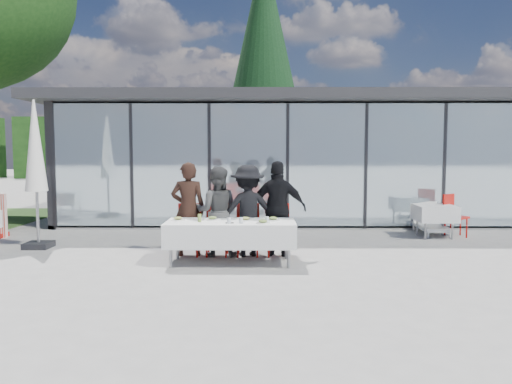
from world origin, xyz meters
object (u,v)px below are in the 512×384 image
(plate_d, at_px, (273,219))
(diner_chair_c, at_px, (248,227))
(diner_c, at_px, (248,210))
(diner_d, at_px, (278,209))
(plate_c, at_px, (246,219))
(plate_extra, at_px, (263,222))
(juice_bottle, at_px, (200,218))
(lounger, at_px, (429,222))
(plate_a, at_px, (178,219))
(plate_b, at_px, (212,218))
(dining_table, at_px, (231,233))
(diner_chair_d, at_px, (278,227))
(conifer_tree, at_px, (264,55))
(spare_chair_b, at_px, (455,207))
(diner_chair_a, at_px, (189,227))
(spare_table_right, at_px, (435,213))
(diner_chair_b, at_px, (217,227))
(diner_a, at_px, (188,209))
(market_umbrella, at_px, (35,154))
(folded_eyeglasses, at_px, (230,223))
(diner_b, at_px, (217,211))
(spare_chair_a, at_px, (453,213))

(plate_d, bearing_deg, diner_chair_c, 125.11)
(diner_c, relative_size, diner_d, 0.96)
(plate_c, bearing_deg, plate_extra, -48.59)
(juice_bottle, bearing_deg, lounger, 33.31)
(diner_d, relative_size, plate_a, 7.22)
(plate_extra, bearing_deg, plate_b, 154.87)
(dining_table, height_order, diner_c, diner_c)
(diner_chair_d, height_order, plate_a, diner_chair_d)
(conifer_tree, bearing_deg, diner_c, -91.83)
(plate_extra, height_order, spare_chair_b, spare_chair_b)
(diner_chair_a, relative_size, conifer_tree, 0.09)
(dining_table, bearing_deg, plate_b, 154.74)
(spare_table_right, height_order, lounger, spare_table_right)
(plate_a, bearing_deg, diner_chair_b, 45.63)
(dining_table, distance_m, diner_a, 1.12)
(conifer_tree, bearing_deg, diner_chair_b, -94.61)
(plate_a, bearing_deg, conifer_tree, 82.75)
(plate_b, xyz_separation_m, market_umbrella, (-3.68, 1.21, 1.14))
(diner_chair_c, xyz_separation_m, plate_d, (0.46, -0.66, 0.24))
(dining_table, distance_m, conifer_tree, 13.87)
(diner_chair_b, height_order, plate_c, diner_chair_b)
(diner_chair_a, height_order, folded_eyeglasses, diner_chair_a)
(plate_a, xyz_separation_m, plate_b, (0.60, 0.06, 0.00))
(plate_a, relative_size, juice_bottle, 1.81)
(plate_extra, height_order, spare_table_right, plate_extra)
(diner_chair_b, bearing_deg, diner_b, -90.00)
(diner_chair_a, bearing_deg, spare_chair_b, 27.34)
(plate_b, bearing_deg, diner_a, 134.78)
(diner_a, xyz_separation_m, folded_eyeglasses, (0.84, -0.91, -0.13))
(diner_chair_b, height_order, spare_chair_a, same)
(conifer_tree, bearing_deg, market_umbrella, -112.37)
(diner_d, xyz_separation_m, folded_eyeglasses, (-0.86, -0.91, -0.14))
(diner_d, height_order, lounger, diner_d)
(plate_c, bearing_deg, diner_a, 152.01)
(diner_a, height_order, diner_chair_d, diner_a)
(plate_c, bearing_deg, spare_chair_a, 30.57)
(plate_a, xyz_separation_m, plate_c, (1.20, -0.01, 0.00))
(plate_b, xyz_separation_m, juice_bottle, (-0.20, -0.23, 0.04))
(plate_d, xyz_separation_m, market_umbrella, (-4.76, 1.27, 1.14))
(plate_d, relative_size, folded_eyeglasses, 1.77)
(diner_chair_a, distance_m, spare_chair_b, 7.13)
(market_umbrella, height_order, conifer_tree, conifer_tree)
(conifer_tree, bearing_deg, plate_b, -94.56)
(diner_chair_c, bearing_deg, market_umbrella, 171.84)
(dining_table, distance_m, spare_chair_a, 5.76)
(plate_c, relative_size, spare_chair_a, 0.25)
(diner_b, height_order, diner_d, diner_d)
(plate_d, relative_size, plate_extra, 1.00)
(diner_a, xyz_separation_m, conifer_tree, (1.51, 12.07, 5.10))
(market_umbrella, bearing_deg, juice_bottle, -22.54)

